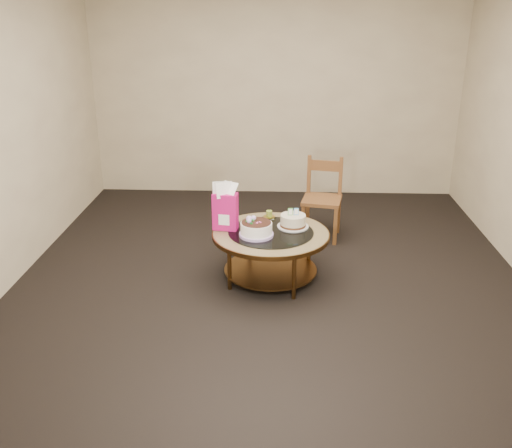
{
  "coord_description": "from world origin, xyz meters",
  "views": [
    {
      "loc": [
        0.07,
        -4.56,
        2.33
      ],
      "look_at": [
        -0.13,
        0.02,
        0.52
      ],
      "focal_mm": 40.0,
      "sensor_mm": 36.0,
      "label": 1
    }
  ],
  "objects_px": {
    "gift_bag": "(225,206)",
    "dining_chair": "(322,198)",
    "decorated_cake": "(256,230)",
    "coffee_table": "(271,240)",
    "cream_cake": "(293,221)"
  },
  "relations": [
    {
      "from": "gift_bag",
      "to": "dining_chair",
      "type": "bearing_deg",
      "value": 55.17
    },
    {
      "from": "coffee_table",
      "to": "gift_bag",
      "type": "xyz_separation_m",
      "value": [
        -0.4,
        0.05,
        0.29
      ]
    },
    {
      "from": "coffee_table",
      "to": "decorated_cake",
      "type": "relative_size",
      "value": 3.48
    },
    {
      "from": "coffee_table",
      "to": "decorated_cake",
      "type": "distance_m",
      "value": 0.21
    },
    {
      "from": "cream_cake",
      "to": "gift_bag",
      "type": "relative_size",
      "value": 0.66
    },
    {
      "from": "coffee_table",
      "to": "dining_chair",
      "type": "bearing_deg",
      "value": 63.53
    },
    {
      "from": "decorated_cake",
      "to": "gift_bag",
      "type": "bearing_deg",
      "value": 152.13
    },
    {
      "from": "coffee_table",
      "to": "dining_chair",
      "type": "height_order",
      "value": "dining_chair"
    },
    {
      "from": "decorated_cake",
      "to": "cream_cake",
      "type": "relative_size",
      "value": 1.06
    },
    {
      "from": "decorated_cake",
      "to": "dining_chair",
      "type": "bearing_deg",
      "value": 60.44
    },
    {
      "from": "gift_bag",
      "to": "cream_cake",
      "type": "bearing_deg",
      "value": 14.76
    },
    {
      "from": "decorated_cake",
      "to": "dining_chair",
      "type": "xyz_separation_m",
      "value": [
        0.64,
        1.12,
        -0.09
      ]
    },
    {
      "from": "cream_cake",
      "to": "coffee_table",
      "type": "bearing_deg",
      "value": -154.05
    },
    {
      "from": "decorated_cake",
      "to": "coffee_table",
      "type": "bearing_deg",
      "value": 36.89
    },
    {
      "from": "decorated_cake",
      "to": "gift_bag",
      "type": "height_order",
      "value": "gift_bag"
    }
  ]
}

